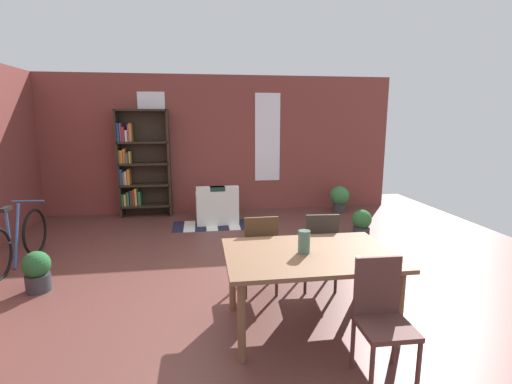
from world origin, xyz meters
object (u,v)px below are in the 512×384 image
Objects in this scene: dining_chair_near_right at (382,315)px; potted_plant_by_shelf at (37,271)px; dining_table at (309,261)px; bookshelf_tall at (140,164)px; dining_chair_far_left at (259,251)px; armchair_white at (217,208)px; vase_on_table at (304,242)px; bicycle_second at (17,241)px; potted_plant_corner at (362,222)px; potted_plant_window at (339,198)px; dining_chair_far_right at (319,248)px.

dining_chair_near_right is 1.95× the size of potted_plant_by_shelf.
bookshelf_tall is (-2.24, 4.70, 0.41)m from dining_table.
armchair_white is (-0.35, 3.23, -0.23)m from dining_chair_far_left.
potted_plant_by_shelf is (-2.89, 1.22, -0.62)m from vase_on_table.
dining_chair_far_left reaches higher than dining_table.
bicycle_second is 3.64× the size of potted_plant_corner.
armchair_white is 1.77× the size of potted_plant_corner.
potted_plant_by_shelf is at bearing -101.49° from bookshelf_tall.
dining_chair_far_left is 1.95× the size of potted_plant_by_shelf.
armchair_white is 1.47× the size of potted_plant_window.
dining_chair_far_left is at bearing -22.66° from bicycle_second.
armchair_white reaches higher than potted_plant_by_shelf.
bookshelf_tall reaches higher than potted_plant_corner.
dining_chair_near_right is at bearing -64.96° from dining_table.
bicycle_second is at bearing -116.43° from bookshelf_tall.
armchair_white is 0.49× the size of bicycle_second.
dining_chair_far_right reaches higher than armchair_white.
potted_plant_by_shelf is (-3.31, 2.00, -0.26)m from dining_chair_near_right.
dining_table is 0.87m from dining_chair_far_left.
dining_chair_near_right is 5.46m from potted_plant_window.
potted_plant_corner is (1.38, 3.45, -0.27)m from dining_chair_near_right.
potted_plant_corner is at bearing 6.28° from bicycle_second.
dining_chair_near_right is 3.87m from potted_plant_by_shelf.
dining_chair_far_left is (-0.71, -0.00, 0.00)m from dining_chair_far_right.
bookshelf_tall is at bearing 123.42° from dining_chair_far_right.
dining_chair_near_right is 2.04× the size of potted_plant_corner.
bicycle_second is 6.00m from potted_plant_window.
dining_chair_near_right reaches higher than bicycle_second.
dining_table is 1.69× the size of dining_chair_far_right.
potted_plant_window reaches higher than potted_plant_corner.
dining_chair_far_left is at bearing -9.80° from potted_plant_by_shelf.
dining_chair_far_right is at bearing -7.71° from potted_plant_by_shelf.
dining_chair_near_right is 4.90m from armchair_white.
dining_chair_far_right is 3.41m from armchair_white.
dining_table is 0.20m from vase_on_table.
dining_chair_far_left and dining_chair_near_right have the same top height.
bookshelf_tall is (-1.88, 3.93, 0.57)m from dining_chair_far_left.
vase_on_table is 4.10m from armchair_white.
bookshelf_tall is 3.91× the size of potted_plant_window.
armchair_white is (-0.70, 4.01, -0.40)m from dining_table.
armchair_white is at bearing 108.16° from dining_chair_far_right.
dining_chair_far_right reaches higher than dining_table.
potted_plant_by_shelf is (-3.30, 0.45, -0.26)m from dining_chair_far_right.
vase_on_table is 0.13× the size of bicycle_second.
dining_chair_far_left is at bearing -122.82° from potted_plant_window.
bookshelf_tall reaches higher than dining_chair_far_left.
potted_plant_window is (4.23, -0.27, -0.78)m from bookshelf_tall.
vase_on_table is 0.47× the size of potted_plant_corner.
dining_chair_far_right is 4.11m from bicycle_second.
dining_table is 4.87m from potted_plant_window.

